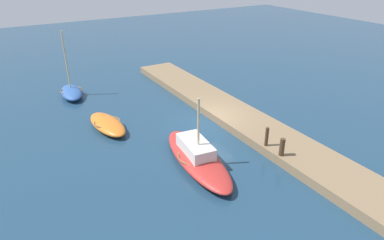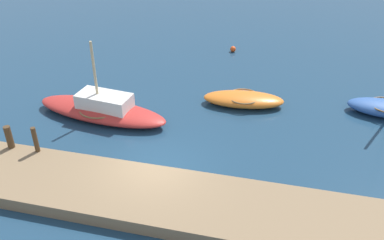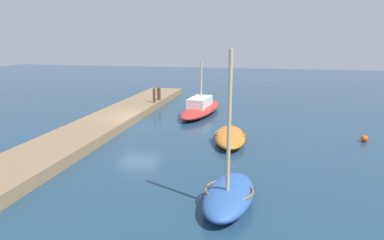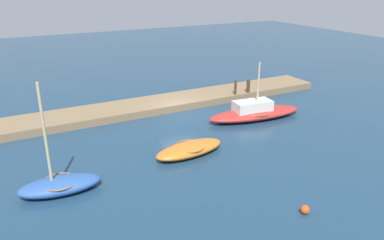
{
  "view_description": "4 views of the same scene",
  "coord_description": "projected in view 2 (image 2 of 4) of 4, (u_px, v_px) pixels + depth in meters",
  "views": [
    {
      "loc": [
        -16.55,
        11.2,
        9.83
      ],
      "look_at": [
        -0.68,
        1.83,
        0.91
      ],
      "focal_mm": 32.2,
      "sensor_mm": 36.0,
      "label": 1
    },
    {
      "loc": [
        4.27,
        -11.77,
        9.88
      ],
      "look_at": [
        0.81,
        2.5,
        0.96
      ],
      "focal_mm": 38.47,
      "sensor_mm": 36.0,
      "label": 2
    },
    {
      "loc": [
        18.95,
        7.57,
        5.2
      ],
      "look_at": [
        0.99,
        3.69,
        0.7
      ],
      "focal_mm": 31.14,
      "sensor_mm": 36.0,
      "label": 3
    },
    {
      "loc": [
        10.84,
        21.82,
        8.74
      ],
      "look_at": [
        1.46,
        4.25,
        1.14
      ],
      "focal_mm": 35.45,
      "sensor_mm": 36.0,
      "label": 4
    }
  ],
  "objects": [
    {
      "name": "dock_platform",
      "position": [
        141.0,
        196.0,
        14.23
      ],
      "size": [
        24.15,
        2.98,
        0.49
      ],
      "primitive_type": "cube",
      "color": "#846B4C",
      "rests_on": "ground_plane"
    },
    {
      "name": "ground_plane",
      "position": [
        156.0,
        171.0,
        15.77
      ],
      "size": [
        84.0,
        84.0,
        0.0
      ],
      "primitive_type": "plane",
      "color": "navy"
    },
    {
      "name": "sailboat_red",
      "position": [
        102.0,
        109.0,
        19.01
      ],
      "size": [
        6.68,
        2.69,
        3.71
      ],
      "rotation": [
        0.0,
        0.0,
        -0.11
      ],
      "color": "#B72D28",
      "rests_on": "ground_plane"
    },
    {
      "name": "marker_buoy",
      "position": [
        233.0,
        49.0,
        26.1
      ],
      "size": [
        0.36,
        0.36,
        0.36
      ],
      "primitive_type": "sphere",
      "color": "#E54C19",
      "rests_on": "ground_plane"
    },
    {
      "name": "mooring_post_mid_west",
      "position": [
        35.0,
        140.0,
        15.8
      ],
      "size": [
        0.18,
        0.18,
        1.08
      ],
      "primitive_type": "cylinder",
      "color": "#47331E",
      "rests_on": "dock_platform"
    },
    {
      "name": "mooring_post_west",
      "position": [
        9.0,
        137.0,
        16.06
      ],
      "size": [
        0.26,
        0.26,
        0.96
      ],
      "primitive_type": "cylinder",
      "color": "#47331E",
      "rests_on": "dock_platform"
    },
    {
      "name": "rowboat_orange",
      "position": [
        243.0,
        99.0,
        20.09
      ],
      "size": [
        4.05,
        1.94,
        0.62
      ],
      "rotation": [
        0.0,
        0.0,
        0.11
      ],
      "color": "orange",
      "rests_on": "ground_plane"
    }
  ]
}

